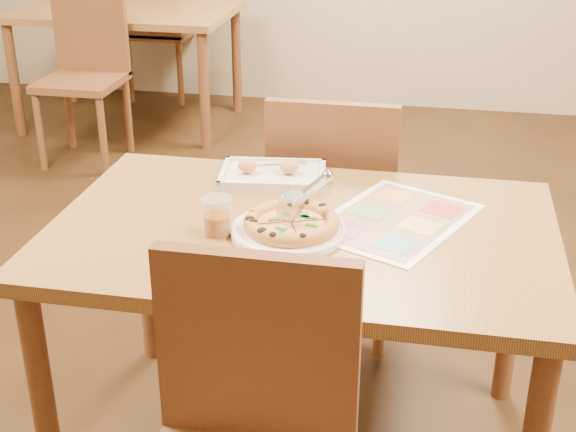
% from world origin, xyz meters
% --- Properties ---
extents(dining_table, '(1.30, 0.85, 0.72)m').
position_xyz_m(dining_table, '(0.00, 0.00, 0.63)').
color(dining_table, olive).
rests_on(dining_table, ground).
extents(chair_near, '(0.42, 0.42, 0.47)m').
position_xyz_m(chair_near, '(0.00, -0.60, 0.57)').
color(chair_near, brown).
rests_on(chair_near, ground).
extents(chair_far, '(0.42, 0.42, 0.47)m').
position_xyz_m(chair_far, '(-0.00, 0.60, 0.57)').
color(chair_far, brown).
rests_on(chair_far, ground).
extents(bg_table, '(1.30, 0.85, 0.72)m').
position_xyz_m(bg_table, '(-1.60, 2.80, 0.63)').
color(bg_table, olive).
rests_on(bg_table, ground).
extents(bg_chair_near, '(0.42, 0.42, 0.47)m').
position_xyz_m(bg_chair_near, '(-1.60, 2.20, 0.57)').
color(bg_chair_near, brown).
rests_on(bg_chair_near, ground).
extents(bg_chair_far, '(0.42, 0.42, 0.47)m').
position_xyz_m(bg_chair_far, '(-1.60, 3.30, 0.57)').
color(bg_chair_far, brown).
rests_on(bg_chair_far, ground).
extents(plate, '(0.37, 0.37, 0.02)m').
position_xyz_m(plate, '(-0.03, -0.05, 0.73)').
color(plate, white).
rests_on(plate, dining_table).
extents(pizza, '(0.24, 0.24, 0.04)m').
position_xyz_m(pizza, '(-0.02, -0.05, 0.75)').
color(pizza, gold).
rests_on(pizza, plate).
extents(pizza_cutter, '(0.11, 0.15, 0.10)m').
position_xyz_m(pizza_cutter, '(0.00, -0.01, 0.81)').
color(pizza_cutter, silver).
rests_on(pizza_cutter, pizza).
extents(appetizer_tray, '(0.33, 0.24, 0.06)m').
position_xyz_m(appetizer_tray, '(-0.14, 0.30, 0.73)').
color(appetizer_tray, silver).
rests_on(appetizer_tray, dining_table).
extents(glass_tumbler, '(0.08, 0.08, 0.10)m').
position_xyz_m(glass_tumbler, '(-0.20, -0.08, 0.76)').
color(glass_tumbler, '#83430A').
rests_on(glass_tumbler, dining_table).
extents(menu, '(0.48, 0.54, 0.00)m').
position_xyz_m(menu, '(0.23, 0.08, 0.72)').
color(menu, white).
rests_on(menu, dining_table).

